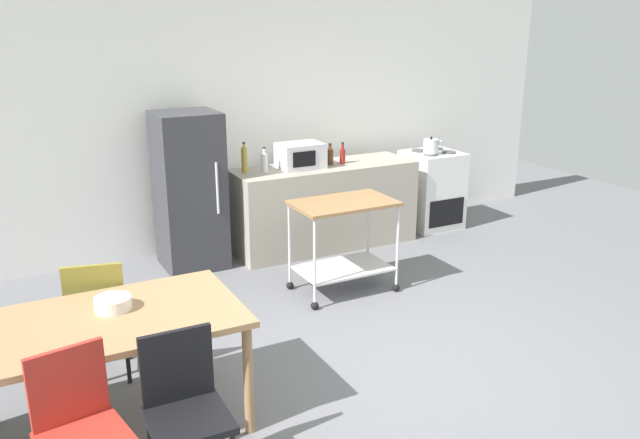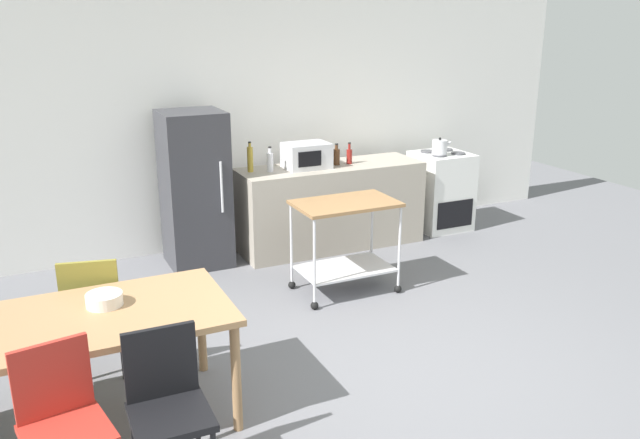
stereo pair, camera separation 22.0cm
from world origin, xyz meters
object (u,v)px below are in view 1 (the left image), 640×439
chair_red (79,426)px  chair_black (185,405)px  kitchen_cart (343,231)px  fruit_bowl (113,303)px  dining_table (112,330)px  chair_olive (98,311)px  bottle_olive_oil (330,156)px  bottle_sparkling_water (244,160)px  bottle_sesame_oil (264,162)px  kettle (431,146)px  microwave (300,156)px  refrigerator (190,191)px  bottle_wine (343,155)px  stove_oven (432,190)px

chair_red → chair_black: size_ratio=1.00×
kitchen_cart → fruit_bowl: bearing=-153.5°
dining_table → chair_red: chair_red is taller
chair_olive → bottle_olive_oil: bottle_olive_oil is taller
chair_olive → kitchen_cart: (2.23, 0.56, 0.05)m
dining_table → chair_black: bearing=-73.6°
bottle_sparkling_water → bottle_sesame_oil: (0.18, -0.08, -0.03)m
kettle → dining_table: bearing=-150.2°
microwave → bottle_olive_oil: microwave is taller
chair_olive → refrigerator: bearing=-110.8°
microwave → bottle_wine: 0.50m
chair_red → stove_oven: 5.37m
stove_oven → dining_table: bearing=-149.9°
refrigerator → bottle_sesame_oil: 0.80m
chair_red → refrigerator: bearing=53.8°
chair_red → microwave: microwave is taller
kitchen_cart → fruit_bowl: kitchen_cart is taller
chair_black → chair_olive: size_ratio=1.00×
stove_oven → bottle_sesame_oil: (-2.14, -0.01, 0.55)m
microwave → fruit_bowl: microwave is taller
bottle_sesame_oil → chair_olive: bearing=-138.7°
fruit_bowl → kettle: (3.97, 2.19, 0.21)m
chair_black → fruit_bowl: chair_black is taller
bottle_sparkling_water → microwave: 0.60m
chair_red → refrigerator: (1.52, 3.13, 0.26)m
stove_oven → bottle_sesame_oil: size_ratio=3.57×
bottle_sesame_oil → bottle_wine: size_ratio=1.13×
chair_olive → bottle_wine: size_ratio=3.89×
chair_black → chair_red: bearing=173.0°
dining_table → chair_olive: 0.67m
kitchen_cart → kettle: bearing=31.7°
bottle_olive_oil → dining_table: bearing=-139.1°
chair_red → bottle_olive_oil: 4.32m
kitchen_cart → bottle_wine: 1.39m
kitchen_cart → fruit_bowl: 2.48m
bottle_sesame_oil → stove_oven: bearing=0.3°
chair_olive → bottle_sparkling_water: bearing=-121.9°
chair_red → kettle: kettle is taller
chair_red → chair_olive: bearing=66.4°
chair_black → bottle_olive_oil: 4.03m
dining_table → microwave: size_ratio=3.26×
stove_oven → kettle: (-0.12, -0.10, 0.55)m
chair_black → refrigerator: bearing=73.2°
bottle_sesame_oil → kettle: (2.02, -0.09, -0.00)m
bottle_sesame_oil → bottle_wine: 0.90m
fruit_bowl → kettle: 4.54m
stove_oven → bottle_sparkling_water: bottle_sparkling_water is taller
bottle_sesame_oil → dining_table: bearing=-129.9°
bottle_wine → kettle: bottle_wine is taller
kettle → bottle_olive_oil: bearing=176.3°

